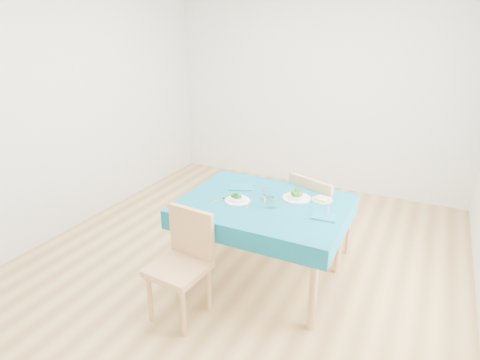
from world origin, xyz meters
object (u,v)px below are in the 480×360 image
at_px(table, 263,242).
at_px(bowl_far, 297,195).
at_px(bowl_near, 237,198).
at_px(chair_near, 178,260).
at_px(side_plate, 322,200).
at_px(chair_far, 323,199).

distance_m(table, bowl_far, 0.50).
relative_size(table, bowl_near, 6.41).
bearing_deg(bowl_near, chair_near, -105.93).
bearing_deg(chair_near, side_plate, 54.82).
xyz_separation_m(table, chair_far, (0.33, 0.65, 0.21)).
distance_m(chair_near, bowl_far, 1.12).
distance_m(chair_near, chair_far, 1.54).
distance_m(chair_near, side_plate, 1.28).
relative_size(table, bowl_far, 5.68).
bearing_deg(side_plate, chair_far, 102.71).
bearing_deg(chair_near, chair_far, 67.07).
relative_size(chair_far, bowl_near, 5.57).
bearing_deg(bowl_far, bowl_near, -147.16).
height_order(chair_far, bowl_far, chair_far).
height_order(chair_far, side_plate, chair_far).
bearing_deg(table, bowl_far, 41.51).
distance_m(chair_near, bowl_near, 0.72).
height_order(chair_near, bowl_far, chair_near).
bearing_deg(chair_far, bowl_far, 96.80).
height_order(chair_near, chair_far, chair_far).
height_order(table, chair_far, chair_far).
height_order(bowl_far, side_plate, bowl_far).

